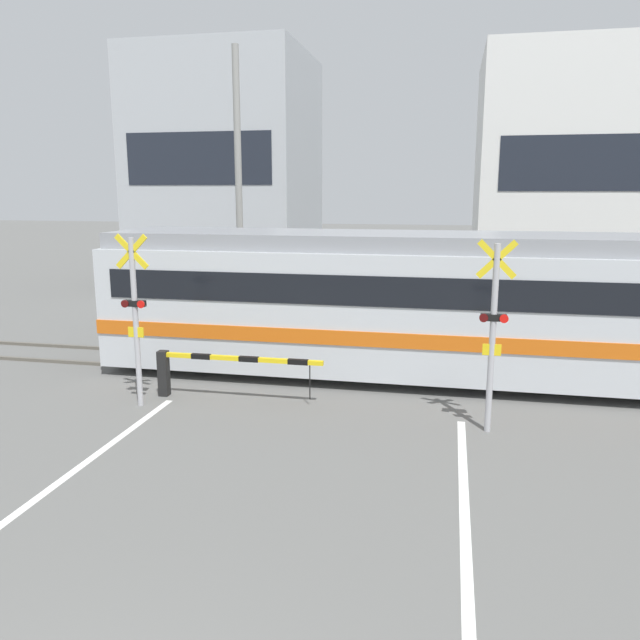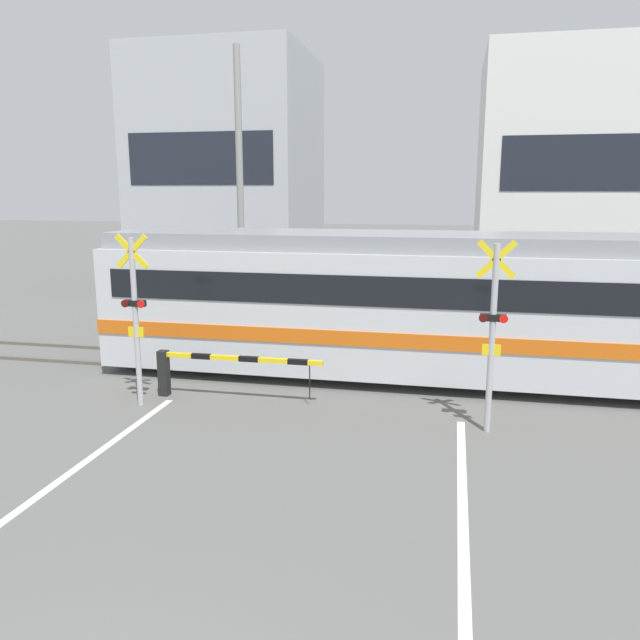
# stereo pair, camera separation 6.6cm
# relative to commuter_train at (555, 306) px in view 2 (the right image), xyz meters

# --- Properties ---
(rail_track_near) EXTENTS (50.00, 0.10, 0.08)m
(rail_track_near) POSITION_rel_commuter_train_xyz_m (-4.89, -0.72, -1.73)
(rail_track_near) COLOR #5B564C
(rail_track_near) RESTS_ON ground_plane
(rail_track_far) EXTENTS (50.00, 0.10, 0.08)m
(rail_track_far) POSITION_rel_commuter_train_xyz_m (-4.89, 0.72, -1.73)
(rail_track_far) COLOR #5B564C
(rail_track_far) RESTS_ON ground_plane
(commuter_train) EXTENTS (20.42, 3.05, 3.31)m
(commuter_train) POSITION_rel_commuter_train_xyz_m (0.00, 0.00, 0.00)
(commuter_train) COLOR silver
(commuter_train) RESTS_ON ground_plane
(crossing_barrier_near) EXTENTS (3.53, 0.20, 0.97)m
(crossing_barrier_near) POSITION_rel_commuter_train_xyz_m (-7.16, -2.54, -1.08)
(crossing_barrier_near) COLOR black
(crossing_barrier_near) RESTS_ON ground_plane
(crossing_barrier_far) EXTENTS (3.53, 0.20, 0.97)m
(crossing_barrier_far) POSITION_rel_commuter_train_xyz_m (-2.63, 2.80, -1.08)
(crossing_barrier_far) COLOR black
(crossing_barrier_far) RESTS_ON ground_plane
(crossing_signal_left) EXTENTS (0.68, 0.15, 3.44)m
(crossing_signal_left) POSITION_rel_commuter_train_xyz_m (-8.29, -3.21, 0.13)
(crossing_signal_left) COLOR #B2B2B7
(crossing_signal_left) RESTS_ON ground_plane
(crossing_signal_right) EXTENTS (0.68, 0.15, 3.44)m
(crossing_signal_right) POSITION_rel_commuter_train_xyz_m (-1.50, -3.21, 0.13)
(crossing_signal_right) COLOR #B2B2B7
(crossing_signal_right) RESTS_ON ground_plane
(building_left_of_street) EXTENTS (7.02, 6.70, 9.95)m
(building_left_of_street) POSITION_rel_commuter_train_xyz_m (-11.95, 12.38, 3.20)
(building_left_of_street) COLOR #B2B7BC
(building_left_of_street) RESTS_ON ground_plane
(building_right_of_street) EXTENTS (7.72, 6.70, 9.43)m
(building_right_of_street) POSITION_rel_commuter_train_xyz_m (2.50, 12.38, 2.94)
(building_right_of_street) COLOR white
(building_right_of_street) RESTS_ON ground_plane
(utility_pole_streetside) EXTENTS (0.22, 0.22, 8.68)m
(utility_pole_streetside) POSITION_rel_commuter_train_xyz_m (-9.04, 5.30, 2.57)
(utility_pole_streetside) COLOR gray
(utility_pole_streetside) RESTS_ON ground_plane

